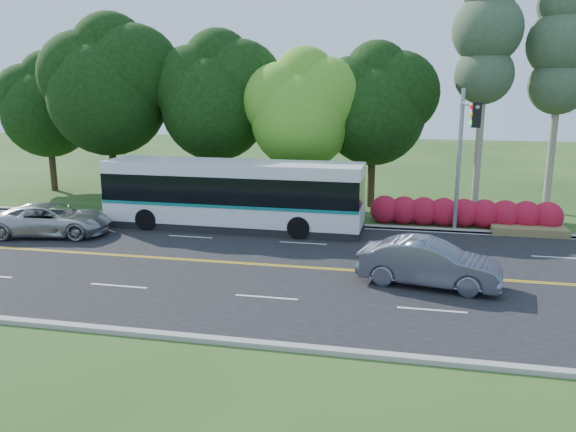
% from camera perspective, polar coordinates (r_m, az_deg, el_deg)
% --- Properties ---
extents(ground, '(120.00, 120.00, 0.00)m').
position_cam_1_polar(ground, '(22.50, 1.19, -5.24)').
color(ground, '#1F4517').
rests_on(ground, ground).
extents(road, '(60.00, 14.00, 0.02)m').
position_cam_1_polar(road, '(22.50, 1.19, -5.22)').
color(road, black).
rests_on(road, ground).
extents(curb_north, '(60.00, 0.30, 0.15)m').
position_cam_1_polar(curb_north, '(29.28, 3.78, -0.82)').
color(curb_north, '#A69F96').
rests_on(curb_north, ground).
extents(curb_south, '(60.00, 0.30, 0.15)m').
position_cam_1_polar(curb_south, '(15.99, -3.68, -12.80)').
color(curb_south, '#A69F96').
rests_on(curb_south, ground).
extents(grass_verge, '(60.00, 4.00, 0.10)m').
position_cam_1_polar(grass_verge, '(31.07, 4.27, -0.08)').
color(grass_verge, '#1F4517').
rests_on(grass_verge, ground).
extents(lane_markings, '(57.60, 13.82, 0.00)m').
position_cam_1_polar(lane_markings, '(22.51, 0.95, -5.17)').
color(lane_markings, gold).
rests_on(lane_markings, road).
extents(tree_row, '(44.70, 9.10, 13.84)m').
position_cam_1_polar(tree_row, '(34.37, -3.57, 12.41)').
color(tree_row, '#312016').
rests_on(tree_row, ground).
extents(bougainvillea_hedge, '(9.50, 2.25, 1.50)m').
position_cam_1_polar(bougainvillea_hedge, '(30.02, 17.78, 0.18)').
color(bougainvillea_hedge, '#A80E18').
rests_on(bougainvillea_hedge, ground).
extents(traffic_signal, '(0.42, 6.10, 7.00)m').
position_cam_1_polar(traffic_signal, '(26.65, 17.45, 7.29)').
color(traffic_signal, '#94979C').
rests_on(traffic_signal, ground).
extents(transit_bus, '(13.06, 3.03, 3.41)m').
position_cam_1_polar(transit_bus, '(28.38, -5.65, 2.08)').
color(transit_bus, white).
rests_on(transit_bus, road).
extents(sedan, '(5.26, 2.62, 1.66)m').
position_cam_1_polar(sedan, '(20.87, 14.16, -4.66)').
color(sedan, slate).
rests_on(sedan, road).
extents(suv, '(5.89, 3.52, 1.53)m').
position_cam_1_polar(suv, '(29.37, -22.84, -0.35)').
color(suv, '#AAADAE').
rests_on(suv, road).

